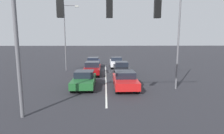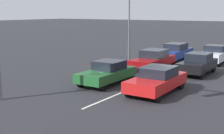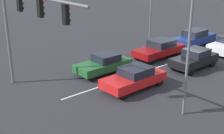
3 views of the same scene
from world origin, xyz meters
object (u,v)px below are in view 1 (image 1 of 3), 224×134
(car_black_leftlane_second, at_px, (121,68))
(street_lamp_right_shoulder, at_px, (66,33))
(car_navy_midlane_third, at_px, (93,63))
(car_white_leftlane_third, at_px, (116,62))
(car_darkgreen_midlane_front, at_px, (84,79))
(traffic_signal_gantry, at_px, (74,23))
(street_lamp_left_shoulder, at_px, (177,34))
(car_maroon_midlane_second, at_px, (92,68))
(car_red_leftlane_front, at_px, (125,80))

(car_black_leftlane_second, bearing_deg, street_lamp_right_shoulder, -21.99)
(car_navy_midlane_third, relative_size, car_white_leftlane_third, 1.11)
(car_darkgreen_midlane_front, height_order, traffic_signal_gantry, traffic_signal_gantry)
(car_black_leftlane_second, bearing_deg, street_lamp_left_shoulder, 119.97)
(street_lamp_left_shoulder, bearing_deg, car_maroon_midlane_second, -42.27)
(car_red_leftlane_front, height_order, street_lamp_left_shoulder, street_lamp_left_shoulder)
(car_black_leftlane_second, relative_size, car_white_leftlane_third, 0.95)
(car_darkgreen_midlane_front, distance_m, street_lamp_right_shoulder, 10.10)
(car_white_leftlane_third, bearing_deg, car_navy_midlane_third, 2.91)
(car_white_leftlane_third, bearing_deg, car_black_leftlane_second, 92.83)
(car_darkgreen_midlane_front, xyz_separation_m, car_navy_midlane_third, (-0.03, -11.03, 0.08))
(car_maroon_midlane_second, xyz_separation_m, street_lamp_left_shoulder, (-7.23, 6.57, 3.75))
(car_navy_midlane_third, relative_size, traffic_signal_gantry, 0.53)
(traffic_signal_gantry, distance_m, street_lamp_left_shoulder, 8.81)
(car_red_leftlane_front, xyz_separation_m, street_lamp_right_shoulder, (6.67, -8.94, 4.18))
(car_maroon_midlane_second, height_order, car_black_leftlane_second, car_maroon_midlane_second)
(traffic_signal_gantry, bearing_deg, car_red_leftlane_front, -120.03)
(car_black_leftlane_second, distance_m, street_lamp_left_shoulder, 8.45)
(car_darkgreen_midlane_front, xyz_separation_m, traffic_signal_gantry, (-0.29, 5.81, 4.13))
(car_navy_midlane_third, bearing_deg, car_black_leftlane_second, 125.19)
(car_darkgreen_midlane_front, bearing_deg, street_lamp_right_shoulder, -69.48)
(car_maroon_midlane_second, xyz_separation_m, traffic_signal_gantry, (-0.01, 11.62, 4.06))
(car_darkgreen_midlane_front, xyz_separation_m, street_lamp_left_shoulder, (-7.50, 0.76, 3.82))
(car_maroon_midlane_second, bearing_deg, street_lamp_right_shoulder, -38.56)
(car_maroon_midlane_second, bearing_deg, traffic_signal_gantry, 90.07)
(car_white_leftlane_third, distance_m, traffic_signal_gantry, 17.78)
(car_maroon_midlane_second, relative_size, car_navy_midlane_third, 0.99)
(car_navy_midlane_third, bearing_deg, street_lamp_right_shoulder, 36.79)
(car_black_leftlane_second, bearing_deg, car_navy_midlane_third, -54.81)
(car_black_leftlane_second, height_order, traffic_signal_gantry, traffic_signal_gantry)
(traffic_signal_gantry, xyz_separation_m, street_lamp_right_shoulder, (3.51, -14.41, 0.07))
(traffic_signal_gantry, bearing_deg, street_lamp_right_shoulder, -76.31)
(car_maroon_midlane_second, bearing_deg, street_lamp_left_shoulder, 137.73)
(street_lamp_left_shoulder, bearing_deg, car_red_leftlane_front, -5.87)
(car_darkgreen_midlane_front, bearing_deg, traffic_signal_gantry, 92.87)
(street_lamp_right_shoulder, bearing_deg, car_black_leftlane_second, 158.01)
(traffic_signal_gantry, height_order, street_lamp_left_shoulder, street_lamp_left_shoulder)
(car_white_leftlane_third, height_order, street_lamp_right_shoulder, street_lamp_right_shoulder)
(car_red_leftlane_front, relative_size, car_black_leftlane_second, 1.07)
(car_maroon_midlane_second, height_order, street_lamp_left_shoulder, street_lamp_left_shoulder)
(car_darkgreen_midlane_front, distance_m, car_navy_midlane_third, 11.03)
(car_white_leftlane_third, relative_size, traffic_signal_gantry, 0.48)
(car_black_leftlane_second, distance_m, car_white_leftlane_third, 5.42)
(traffic_signal_gantry, bearing_deg, car_navy_midlane_third, -89.12)
(car_red_leftlane_front, height_order, car_maroon_midlane_second, car_maroon_midlane_second)
(car_darkgreen_midlane_front, bearing_deg, street_lamp_left_shoulder, 174.25)
(car_maroon_midlane_second, distance_m, traffic_signal_gantry, 12.31)
(street_lamp_left_shoulder, bearing_deg, car_navy_midlane_third, -57.63)
(street_lamp_right_shoulder, bearing_deg, street_lamp_left_shoulder, 138.89)
(car_maroon_midlane_second, xyz_separation_m, car_black_leftlane_second, (-3.45, 0.02, -0.01))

